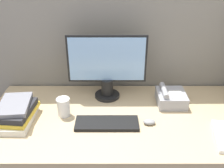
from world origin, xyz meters
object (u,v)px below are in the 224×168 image
Objects in this scene: monitor at (107,68)px; desk_telephone at (170,97)px; keyboard at (107,123)px; mouse at (149,122)px; coffee_cup at (63,107)px; book_stack at (14,113)px.

desk_telephone is at bearing -12.30° from monitor.
keyboard is 0.26m from mouse.
book_stack is (-0.29, -0.06, -0.00)m from coffee_cup.
mouse is at bearing -52.00° from monitor.
monitor is 1.72× the size of book_stack.
mouse is (0.26, 0.01, 0.00)m from keyboard.
mouse is at bearing 1.59° from keyboard.
book_stack is (-0.56, 0.04, 0.05)m from keyboard.
monitor is 2.57× the size of desk_telephone.
keyboard is at bearing -150.29° from desk_telephone.
coffee_cup is 0.39× the size of book_stack.
coffee_cup is at bearing 159.62° from keyboard.
monitor is 0.47m from mouse.
mouse is 0.36× the size of desk_telephone.
desk_telephone reaches higher than mouse.
monitor is 0.40m from keyboard.
keyboard is at bearing -89.42° from monitor.
monitor reaches higher than desk_telephone.
keyboard is 5.11× the size of mouse.
mouse is 0.82m from book_stack.
monitor is at bearing 128.00° from mouse.
mouse is at bearing -2.06° from book_stack.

